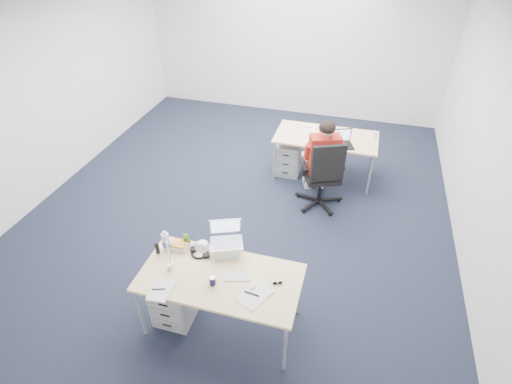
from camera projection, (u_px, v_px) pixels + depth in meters
floor at (243, 205)px, 6.06m from camera, size 7.00×7.00×0.00m
room at (240, 98)px, 5.05m from camera, size 6.02×7.02×2.80m
desk_near at (220, 280)px, 3.96m from camera, size 1.60×0.80×0.73m
desk_far at (326, 139)px, 6.32m from camera, size 1.60×0.80×0.73m
office_chair at (321, 187)px, 5.88m from camera, size 0.93×0.93×1.13m
seated_person at (321, 159)px, 5.82m from camera, size 0.59×0.82×1.36m
drawer_pedestal_near at (176, 296)px, 4.30m from camera, size 0.40×0.50×0.55m
drawer_pedestal_far at (289, 157)px, 6.67m from camera, size 0.40×0.50×0.55m
silver_laptop at (226, 240)px, 4.10m from camera, size 0.40×0.37×0.35m
wireless_keyboard at (237, 277)px, 3.92m from camera, size 0.28×0.17×0.01m
computer_mouse at (252, 286)px, 3.81m from camera, size 0.07×0.09×0.03m
headphones at (200, 252)px, 4.18m from camera, size 0.28×0.24×0.04m
can_koozie at (212, 281)px, 3.83m from camera, size 0.07×0.07×0.10m
water_bottle at (166, 241)px, 4.16m from camera, size 0.09×0.09×0.26m
bear_figurine at (186, 240)px, 4.24m from camera, size 0.10×0.08×0.17m
book_stack at (180, 246)px, 4.23m from camera, size 0.18×0.14×0.08m
cordless_phone at (157, 248)px, 4.16m from camera, size 0.04×0.02×0.14m
papers_left at (160, 290)px, 3.79m from camera, size 0.20×0.27×0.01m
papers_right at (254, 295)px, 3.74m from camera, size 0.33×0.38×0.01m
sunglasses at (278, 283)px, 3.85m from camera, size 0.11×0.08×0.02m
desk_lamp at (182, 254)px, 3.86m from camera, size 0.44×0.23×0.47m
dark_laptop at (342, 139)px, 5.96m from camera, size 0.46×0.46×0.26m
far_cup at (375, 134)px, 6.25m from camera, size 0.07×0.07×0.09m
far_papers at (310, 128)px, 6.53m from camera, size 0.21×0.28×0.01m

